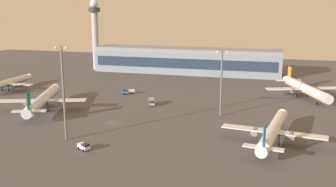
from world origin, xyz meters
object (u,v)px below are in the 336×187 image
Objects in this scene: airplane_mid_apron at (304,88)px; catering_truck at (152,102)px; airplane_taxiway_distant at (273,131)px; airplane_near_gate at (43,100)px; control_tower at (95,30)px; fuel_truck at (128,91)px; apron_light_east at (221,79)px; apron_light_west at (63,88)px; airplane_far_stand at (7,83)px; cargo_loader at (84,146)px.

catering_truck is (-65.56, -34.18, -3.00)m from airplane_mid_apron.
airplane_near_gate is at bearing 178.55° from airplane_taxiway_distant.
control_tower is 113.75m from catering_truck.
apron_light_east reaches higher than fuel_truck.
airplane_mid_apron reaches higher than airplane_taxiway_distant.
control_tower reaches higher than airplane_mid_apron.
control_tower is 146.50m from airplane_mid_apron.
apron_light_west is (-65.04, -15.43, 13.13)m from airplane_taxiway_distant.
airplane_far_stand is (-41.39, 30.24, -0.77)m from airplane_near_gate.
apron_light_east is (-33.80, -42.37, 10.32)m from airplane_mid_apron.
apron_light_west is (-12.40, -51.06, 15.65)m from catering_truck.
apron_light_east is at bearing -10.24° from airplane_far_stand.
control_tower is at bearing -72.05° from catering_truck.
fuel_truck is at bearing 152.28° from apron_light_east.
cargo_loader is at bearing 164.00° from fuel_truck.
airplane_far_stand is 93.69m from apron_light_west.
airplane_taxiway_distant is 59.39m from cargo_loader.
fuel_truck is at bearing -10.40° from airplane_mid_apron.
control_tower is 174.13m from airplane_taxiway_distant.
airplane_taxiway_distant is 6.90× the size of catering_truck.
catering_truck is 0.20× the size of apron_light_west.
airplane_taxiway_distant is 1.38× the size of apron_light_west.
airplane_near_gate is 6.90× the size of fuel_truck.
airplane_mid_apron is 116.20m from apron_light_west.
airplane_taxiway_distant is 9.22× the size of cargo_loader.
airplane_near_gate is at bearing -75.19° from control_tower.
fuel_truck is at bearing 6.40° from airplane_far_stand.
catering_truck is at bearing -162.53° from fuel_truck.
airplane_taxiway_distant is at bearing 125.05° from catering_truck.
airplane_far_stand is 1.26× the size of apron_light_west.
airplane_near_gate reaches higher than catering_truck.
airplane_far_stand reaches higher than cargo_loader.
apron_light_east reaches higher than catering_truck.
fuel_truck is (63.87, 8.76, -2.38)m from airplane_far_stand.
catering_truck is 54.82m from apron_light_west.
control_tower reaches higher than airplane_near_gate.
airplane_far_stand is at bearing 169.12° from airplane_taxiway_distant.
cargo_loader is at bearing 32.52° from airplane_mid_apron.
airplane_far_stand is at bearing -27.46° from catering_truck.
airplane_near_gate reaches higher than airplane_taxiway_distant.
airplane_taxiway_distant is at bearing 139.16° from cargo_loader.
fuel_truck is (50.78, -68.05, -25.78)m from control_tower.
airplane_near_gate is at bearing -170.28° from apron_light_east.
apron_light_west is 1.17× the size of apron_light_east.
airplane_far_stand is (-135.19, 45.18, -0.35)m from airplane_taxiway_distant.
apron_light_west is (57.06, -137.43, -9.92)m from control_tower.
airplane_taxiway_distant is 1.09× the size of airplane_far_stand.
control_tower reaches higher than apron_light_west.
control_tower is at bearing 8.63° from fuel_truck.
apron_light_east is (72.92, 12.49, 10.39)m from airplane_near_gate.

